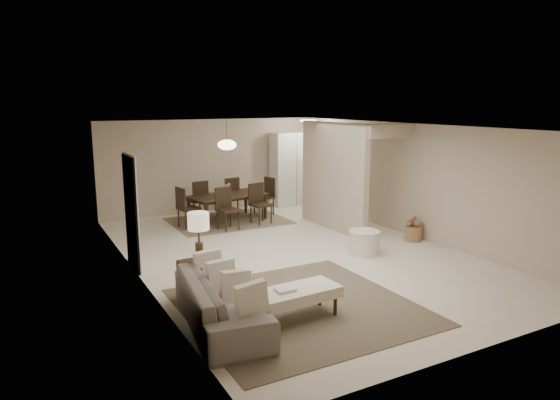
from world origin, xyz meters
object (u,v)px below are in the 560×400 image
side_table (200,281)px  wicker_basket (413,234)px  pantry_cabinet (292,169)px  round_pouf (364,243)px  dining_table (228,208)px  ottoman_bench (298,294)px  sofa (221,302)px

side_table → wicker_basket: 5.23m
pantry_cabinet → round_pouf: size_ratio=3.45×
dining_table → ottoman_bench: bearing=-113.2°
pantry_cabinet → dining_table: size_ratio=1.10×
pantry_cabinet → ottoman_bench: pantry_cabinet is taller
pantry_cabinet → wicker_basket: size_ratio=5.81×
round_pouf → wicker_basket: round_pouf is taller
ottoman_bench → wicker_basket: bearing=24.4°
ottoman_bench → side_table: (-0.97, 1.27, -0.05)m
ottoman_bench → round_pouf: round_pouf is taller
dining_table → round_pouf: bearing=-81.6°
ottoman_bench → dining_table: (1.36, 5.77, -0.01)m
sofa → ottoman_bench: sofa is taller
pantry_cabinet → sofa: bearing=-126.4°
round_pouf → wicker_basket: bearing=10.2°
dining_table → sofa: bearing=-123.5°
side_table → round_pouf: 3.67m
sofa → side_table: bearing=4.7°
round_pouf → ottoman_bench: bearing=-144.1°
sofa → round_pouf: bearing=-58.6°
ottoman_bench → dining_table: 5.93m
ottoman_bench → round_pouf: (2.64, 1.91, -0.11)m
dining_table → side_table: bearing=-127.3°
round_pouf → wicker_basket: 1.57m
pantry_cabinet → wicker_basket: pantry_cabinet is taller
ottoman_bench → wicker_basket: (4.18, 2.19, -0.19)m
round_pouf → pantry_cabinet: bearing=76.9°
side_table → dining_table: bearing=62.7°
round_pouf → dining_table: bearing=108.4°
pantry_cabinet → round_pouf: bearing=-103.1°
pantry_cabinet → sofa: (-4.80, -6.50, -0.72)m
wicker_basket → dining_table: dining_table is taller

